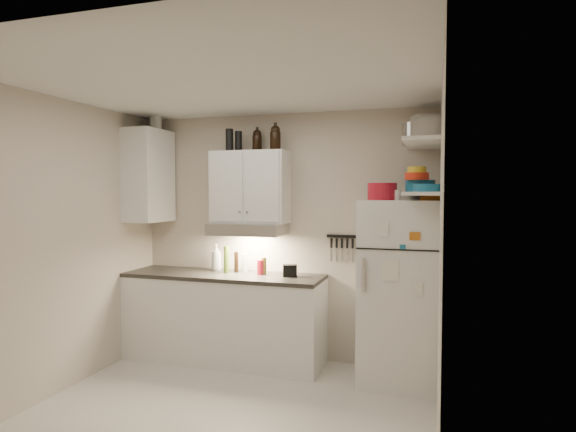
% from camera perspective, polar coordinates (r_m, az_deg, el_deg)
% --- Properties ---
extents(floor, '(3.20, 3.00, 0.02)m').
position_cam_1_polar(floor, '(4.12, -7.65, -22.79)').
color(floor, beige).
rests_on(floor, ground).
extents(ceiling, '(3.20, 3.00, 0.02)m').
position_cam_1_polar(ceiling, '(3.81, -7.92, 15.52)').
color(ceiling, silver).
rests_on(ceiling, ground).
extents(back_wall, '(3.20, 0.02, 2.60)m').
position_cam_1_polar(back_wall, '(5.15, -0.64, -2.42)').
color(back_wall, '#BCB1A1').
rests_on(back_wall, ground).
extents(left_wall, '(0.02, 3.00, 2.60)m').
position_cam_1_polar(left_wall, '(4.66, -26.05, -3.26)').
color(left_wall, '#BCB1A1').
rests_on(left_wall, ground).
extents(right_wall, '(0.02, 3.00, 2.60)m').
position_cam_1_polar(right_wall, '(3.40, 17.74, -5.26)').
color(right_wall, '#BCB1A1').
rests_on(right_wall, ground).
extents(base_cabinet, '(2.10, 0.60, 0.88)m').
position_cam_1_polar(base_cabinet, '(5.21, -7.61, -12.00)').
color(base_cabinet, white).
rests_on(base_cabinet, floor).
extents(countertop, '(2.10, 0.62, 0.04)m').
position_cam_1_polar(countertop, '(5.11, -7.64, -7.01)').
color(countertop, '#2C2A26').
rests_on(countertop, base_cabinet).
extents(upper_cabinet, '(0.80, 0.33, 0.75)m').
position_cam_1_polar(upper_cabinet, '(5.06, -4.49, 3.43)').
color(upper_cabinet, white).
rests_on(upper_cabinet, back_wall).
extents(side_cabinet, '(0.33, 0.55, 1.00)m').
position_cam_1_polar(side_cabinet, '(5.47, -16.17, 4.59)').
color(side_cabinet, white).
rests_on(side_cabinet, left_wall).
extents(range_hood, '(0.76, 0.46, 0.12)m').
position_cam_1_polar(range_hood, '(5.02, -4.75, -1.54)').
color(range_hood, silver).
rests_on(range_hood, back_wall).
extents(fridge, '(0.70, 0.68, 1.70)m').
position_cam_1_polar(fridge, '(4.63, 13.03, -8.71)').
color(fridge, silver).
rests_on(fridge, floor).
extents(shelf_hi, '(0.30, 0.95, 0.03)m').
position_cam_1_polar(shelf_hi, '(4.42, 15.71, 8.30)').
color(shelf_hi, white).
rests_on(shelf_hi, right_wall).
extents(shelf_lo, '(0.30, 0.95, 0.03)m').
position_cam_1_polar(shelf_lo, '(4.39, 15.63, 2.58)').
color(shelf_lo, white).
rests_on(shelf_lo, right_wall).
extents(knife_strip, '(0.42, 0.02, 0.03)m').
position_cam_1_polar(knife_strip, '(4.95, 7.01, -2.42)').
color(knife_strip, black).
rests_on(knife_strip, back_wall).
extents(dutch_oven, '(0.34, 0.34, 0.16)m').
position_cam_1_polar(dutch_oven, '(4.53, 11.09, 2.87)').
color(dutch_oven, '#A91324').
rests_on(dutch_oven, fridge).
extents(book_stack, '(0.17, 0.22, 0.07)m').
position_cam_1_polar(book_stack, '(4.42, 16.54, 2.27)').
color(book_stack, '#BD6417').
rests_on(book_stack, fridge).
extents(spice_jar, '(0.07, 0.07, 0.09)m').
position_cam_1_polar(spice_jar, '(4.47, 12.83, 2.44)').
color(spice_jar, silver).
rests_on(spice_jar, fridge).
extents(stock_pot, '(0.38, 0.38, 0.21)m').
position_cam_1_polar(stock_pot, '(4.79, 15.10, 9.32)').
color(stock_pot, silver).
rests_on(stock_pot, shelf_hi).
extents(tin_a, '(0.25, 0.24, 0.20)m').
position_cam_1_polar(tin_a, '(4.28, 15.96, 10.04)').
color(tin_a, '#AAAAAD').
rests_on(tin_a, shelf_hi).
extents(tin_b, '(0.20, 0.20, 0.15)m').
position_cam_1_polar(tin_b, '(4.12, 16.37, 9.98)').
color(tin_b, '#AAAAAD').
rests_on(tin_b, shelf_hi).
extents(bowl_teal, '(0.27, 0.27, 0.11)m').
position_cam_1_polar(bowl_teal, '(4.57, 15.38, 3.45)').
color(bowl_teal, '#186488').
rests_on(bowl_teal, shelf_lo).
extents(bowl_orange, '(0.21, 0.21, 0.06)m').
position_cam_1_polar(bowl_orange, '(4.47, 15.01, 4.56)').
color(bowl_orange, red).
rests_on(bowl_orange, bowl_teal).
extents(bowl_yellow, '(0.17, 0.17, 0.05)m').
position_cam_1_polar(bowl_yellow, '(4.48, 15.02, 5.31)').
color(bowl_yellow, gold).
rests_on(bowl_yellow, bowl_orange).
extents(plates, '(0.28, 0.28, 0.07)m').
position_cam_1_polar(plates, '(4.33, 16.37, 3.21)').
color(plates, '#186488').
rests_on(plates, shelf_lo).
extents(growler_a, '(0.13, 0.13, 0.24)m').
position_cam_1_polar(growler_a, '(5.13, -3.68, 8.94)').
color(growler_a, black).
rests_on(growler_a, upper_cabinet).
extents(growler_b, '(0.11, 0.11, 0.26)m').
position_cam_1_polar(growler_b, '(4.97, -1.51, 9.28)').
color(growler_b, black).
rests_on(growler_b, upper_cabinet).
extents(thermos_a, '(0.10, 0.10, 0.21)m').
position_cam_1_polar(thermos_a, '(5.14, -5.89, 8.79)').
color(thermos_a, black).
rests_on(thermos_a, upper_cabinet).
extents(thermos_b, '(0.09, 0.09, 0.23)m').
position_cam_1_polar(thermos_b, '(5.12, -6.95, 8.92)').
color(thermos_b, black).
rests_on(thermos_b, upper_cabinet).
extents(side_jar, '(0.17, 0.17, 0.18)m').
position_cam_1_polar(side_jar, '(5.60, -15.42, 10.60)').
color(side_jar, silver).
rests_on(side_jar, side_cabinet).
extents(soap_bottle, '(0.15, 0.15, 0.32)m').
position_cam_1_polar(soap_bottle, '(5.29, -8.49, -4.68)').
color(soap_bottle, white).
rests_on(soap_bottle, countertop).
extents(pepper_mill, '(0.06, 0.06, 0.18)m').
position_cam_1_polar(pepper_mill, '(5.01, -2.89, -5.93)').
color(pepper_mill, brown).
rests_on(pepper_mill, countertop).
extents(oil_bottle, '(0.06, 0.06, 0.28)m').
position_cam_1_polar(oil_bottle, '(5.13, -7.31, -5.14)').
color(oil_bottle, '#3E5A16').
rests_on(oil_bottle, countertop).
extents(vinegar_bottle, '(0.05, 0.05, 0.22)m').
position_cam_1_polar(vinegar_bottle, '(5.17, -6.15, -5.44)').
color(vinegar_bottle, black).
rests_on(vinegar_bottle, countertop).
extents(clear_bottle, '(0.08, 0.08, 0.20)m').
position_cam_1_polar(clear_bottle, '(5.14, -5.10, -5.57)').
color(clear_bottle, silver).
rests_on(clear_bottle, countertop).
extents(red_jar, '(0.09, 0.09, 0.15)m').
position_cam_1_polar(red_jar, '(5.01, -3.27, -6.08)').
color(red_jar, '#A91324').
rests_on(red_jar, countertop).
extents(caddy, '(0.16, 0.14, 0.12)m').
position_cam_1_polar(caddy, '(4.89, 0.23, -6.48)').
color(caddy, black).
rests_on(caddy, countertop).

